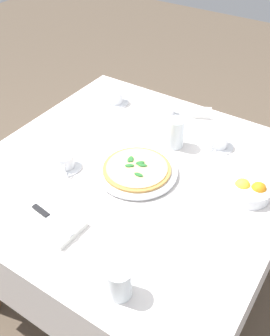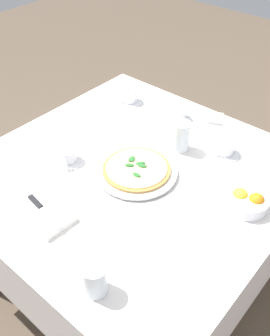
% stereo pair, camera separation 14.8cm
% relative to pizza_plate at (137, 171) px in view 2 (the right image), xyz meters
% --- Properties ---
extents(ground_plane, '(8.00, 8.00, 0.00)m').
position_rel_pizza_plate_xyz_m(ground_plane, '(-0.02, 0.01, -0.75)').
color(ground_plane, brown).
extents(dining_table, '(1.16, 1.16, 0.74)m').
position_rel_pizza_plate_xyz_m(dining_table, '(-0.02, 0.01, -0.14)').
color(dining_table, white).
rests_on(dining_table, ground_plane).
extents(pizza_plate, '(0.31, 0.31, 0.02)m').
position_rel_pizza_plate_xyz_m(pizza_plate, '(0.00, 0.00, 0.00)').
color(pizza_plate, white).
rests_on(pizza_plate, dining_table).
extents(pizza, '(0.26, 0.26, 0.02)m').
position_rel_pizza_plate_xyz_m(pizza, '(-0.00, 0.00, 0.01)').
color(pizza, '#C68E47').
rests_on(pizza, pizza_plate).
extents(coffee_cup_near_right, '(0.13, 0.13, 0.07)m').
position_rel_pizza_plate_xyz_m(coffee_cup_near_right, '(-0.38, 0.38, 0.02)').
color(coffee_cup_near_right, white).
rests_on(coffee_cup_near_right, dining_table).
extents(coffee_cup_left_edge, '(0.13, 0.13, 0.06)m').
position_rel_pizza_plate_xyz_m(coffee_cup_left_edge, '(-0.11, 0.42, 0.02)').
color(coffee_cup_left_edge, white).
rests_on(coffee_cup_left_edge, dining_table).
extents(coffee_cup_near_left, '(0.13, 0.13, 0.06)m').
position_rel_pizza_plate_xyz_m(coffee_cup_near_left, '(-0.26, -0.12, 0.01)').
color(coffee_cup_near_left, white).
rests_on(coffee_cup_near_left, dining_table).
extents(coffee_cup_center_back, '(0.13, 0.13, 0.06)m').
position_rel_pizza_plate_xyz_m(coffee_cup_center_back, '(0.19, 0.33, 0.02)').
color(coffee_cup_center_back, white).
rests_on(coffee_cup_center_back, dining_table).
extents(water_glass_far_left, '(0.07, 0.07, 0.13)m').
position_rel_pizza_plate_xyz_m(water_glass_far_left, '(0.03, 0.24, 0.04)').
color(water_glass_far_left, white).
rests_on(water_glass_far_left, dining_table).
extents(water_glass_back_corner, '(0.07, 0.07, 0.10)m').
position_rel_pizza_plate_xyz_m(water_glass_back_corner, '(0.24, -0.46, 0.03)').
color(water_glass_back_corner, white).
rests_on(water_glass_back_corner, dining_table).
extents(napkin_folded, '(0.23, 0.14, 0.02)m').
position_rel_pizza_plate_xyz_m(napkin_folded, '(-0.10, -0.37, -0.00)').
color(napkin_folded, white).
rests_on(napkin_folded, dining_table).
extents(dinner_knife, '(0.20, 0.05, 0.01)m').
position_rel_pizza_plate_xyz_m(dinner_knife, '(-0.10, -0.37, 0.01)').
color(dinner_knife, silver).
rests_on(dinner_knife, napkin_folded).
extents(citrus_bowl, '(0.15, 0.15, 0.07)m').
position_rel_pizza_plate_xyz_m(citrus_bowl, '(0.40, 0.12, 0.02)').
color(citrus_bowl, white).
rests_on(citrus_bowl, dining_table).
extents(menu_card, '(0.08, 0.05, 0.06)m').
position_rel_pizza_plate_xyz_m(menu_card, '(0.04, 0.49, 0.02)').
color(menu_card, white).
rests_on(menu_card, dining_table).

